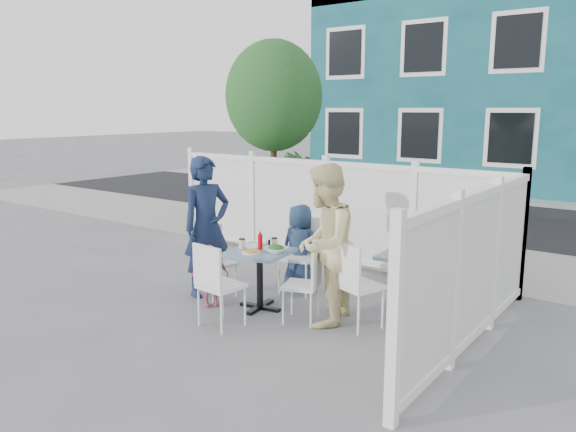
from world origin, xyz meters
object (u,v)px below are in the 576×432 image
Objects in this scene: main_table at (260,264)px; chair_left at (213,256)px; chair_right at (308,279)px; woman at (324,245)px; toddler at (210,275)px; boy at (300,248)px; chair_near at (216,280)px; chair_back at (301,249)px; man at (207,226)px; spare_table at (414,269)px; utility_cabinet at (267,197)px.

chair_left is (-0.80, 0.04, -0.04)m from main_table.
chair_left is at bearing 68.72° from chair_right.
woman is 1.54m from toddler.
chair_near is at bearing 89.99° from boy.
boy is at bearing -46.19° from chair_back.
chair_back reaches higher than chair_near.
chair_near is (-0.00, -1.61, -0.01)m from chair_back.
woman is at bearing 49.46° from chair_near.
chair_near is at bearing -90.00° from toddler.
man is 1.56× the size of boy.
chair_back is (0.00, 0.86, 0.01)m from main_table.
chair_back is at bearing 19.67° from chair_right.
main_table is 1.80m from spare_table.
chair_near is 0.82× the size of boy.
toddler is (-2.17, -1.09, -0.20)m from spare_table.
main_table is 0.67× the size of boy.
utility_cabinet is 4.13m from chair_back.
spare_table is at bearing 176.79° from boy.
toddler is (-0.53, -1.15, -0.19)m from boy.
boy is (-0.03, 0.02, 0.01)m from chair_back.
boy is (-0.73, 0.89, 0.07)m from chair_right.
chair_left is 0.39m from man.
spare_table is 0.42× the size of man.
spare_table is 2.64m from man.
chair_back reaches higher than chair_right.
chair_left is at bearing -66.25° from man.
utility_cabinet is 1.65× the size of spare_table.
chair_near is at bearing -49.94° from utility_cabinet.
chair_left is at bearing -103.10° from woman.
chair_right is at bearing -137.60° from spare_table.
main_table is 0.85× the size of chair_left.
chair_left is at bearing 78.32° from toddler.
chair_right reaches higher than spare_table.
utility_cabinet is at bearing -56.30° from chair_back.
woman reaches higher than toddler.
chair_left is at bearing 34.86° from chair_back.
main_table is 0.95m from man.
main_table is 0.65m from toddler.
man is (-0.89, 0.03, 0.34)m from main_table.
toddler is (0.33, -0.30, -0.51)m from man.
utility_cabinet is 5.25m from chair_right.
utility_cabinet is 4.78m from main_table.
man is (-0.09, -0.01, 0.38)m from chair_left.
chair_right is 1.29m from toddler.
toddler is at bearing 53.01° from chair_back.
chair_left is 1.69m from woman.
chair_back is 1.26m from man.
chair_back is 1.28m from toddler.
spare_table is 0.77× the size of chair_back.
man is 1.00× the size of woman.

